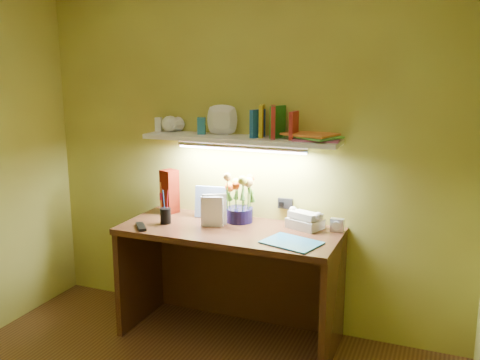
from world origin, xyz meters
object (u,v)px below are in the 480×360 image
at_px(desk, 230,283).
at_px(whisky_bottle, 166,192).
at_px(flower_bouquet, 239,198).
at_px(telephone, 305,219).
at_px(desk_clock, 337,225).

xyz_separation_m(desk, whisky_bottle, (-0.56, 0.19, 0.52)).
height_order(flower_bouquet, telephone, flower_bouquet).
bearing_deg(whisky_bottle, telephone, -0.09).
height_order(desk_clock, whisky_bottle, whisky_bottle).
bearing_deg(flower_bouquet, telephone, 2.75).
bearing_deg(desk_clock, whisky_bottle, 178.75).
distance_m(desk, desk_clock, 0.79).
bearing_deg(telephone, desk_clock, 21.65).
bearing_deg(desk_clock, desk, -164.95).
xyz_separation_m(flower_bouquet, desk_clock, (0.65, 0.02, -0.12)).
distance_m(desk, whisky_bottle, 0.79).
distance_m(flower_bouquet, desk_clock, 0.66).
height_order(flower_bouquet, desk_clock, flower_bouquet).
bearing_deg(telephone, flower_bouquet, -156.56).
bearing_deg(whisky_bottle, desk_clock, 0.09).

